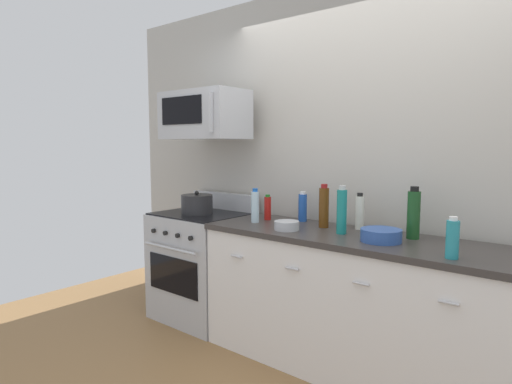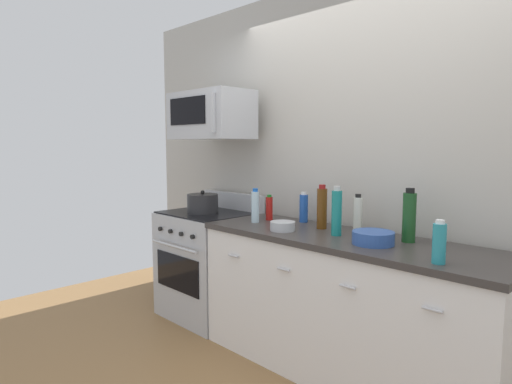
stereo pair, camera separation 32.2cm
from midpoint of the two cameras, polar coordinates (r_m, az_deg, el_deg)
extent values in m
plane|color=olive|center=(3.20, 14.23, -22.03)|extent=(6.18, 6.18, 0.00)
cube|color=#B7B2A8|center=(3.19, 18.69, 3.10)|extent=(5.15, 0.10, 2.70)
cube|color=white|center=(3.02, 14.46, -14.65)|extent=(2.03, 0.62, 0.88)
cube|color=#383330|center=(2.89, 14.71, -6.08)|extent=(2.06, 0.65, 0.04)
cube|color=black|center=(2.97, 11.22, -23.27)|extent=(2.03, 0.02, 0.10)
cylinder|color=silver|center=(3.11, 0.01, -8.39)|extent=(0.10, 0.02, 0.02)
cylinder|color=silver|center=(2.80, 6.96, -10.07)|extent=(0.10, 0.02, 0.02)
cylinder|color=silver|center=(2.55, 15.52, -11.91)|extent=(0.10, 0.02, 0.02)
cylinder|color=silver|center=(2.37, 25.80, -13.75)|extent=(0.10, 0.02, 0.02)
cube|color=#B7BABF|center=(3.88, -3.90, -9.50)|extent=(0.76, 0.64, 0.91)
cube|color=black|center=(3.69, -7.77, -10.47)|extent=(0.58, 0.01, 0.30)
cylinder|color=#B7BABF|center=(3.61, -8.22, -7.06)|extent=(0.61, 0.02, 0.02)
cube|color=#B7BABF|center=(3.96, -0.79, -1.24)|extent=(0.76, 0.06, 0.16)
cube|color=black|center=(3.78, -3.95, -2.76)|extent=(0.73, 0.61, 0.01)
cylinder|color=black|center=(3.78, -10.03, -4.78)|extent=(0.04, 0.02, 0.04)
cylinder|color=black|center=(3.66, -8.67, -5.12)|extent=(0.04, 0.02, 0.04)
cylinder|color=black|center=(3.54, -7.21, -5.49)|extent=(0.04, 0.02, 0.04)
cylinder|color=black|center=(3.42, -5.65, -5.87)|extent=(0.04, 0.02, 0.04)
cube|color=#B7BABF|center=(3.78, -3.46, 9.93)|extent=(0.74, 0.40, 0.40)
cube|color=black|center=(3.69, -6.50, 10.48)|extent=(0.48, 0.01, 0.22)
cube|color=#B7BABF|center=(3.41, -2.92, 10.33)|extent=(0.02, 0.04, 0.30)
cylinder|color=#1E4CA5|center=(3.33, 9.01, -2.15)|extent=(0.06, 0.06, 0.21)
cylinder|color=silver|center=(3.32, 9.04, -0.20)|extent=(0.04, 0.04, 0.02)
cylinder|color=silver|center=(3.07, 16.10, -2.85)|extent=(0.06, 0.06, 0.23)
cylinder|color=black|center=(3.05, 16.18, -0.49)|extent=(0.04, 0.04, 0.02)
cylinder|color=#19471E|center=(2.83, 22.49, -3.13)|extent=(0.08, 0.08, 0.30)
cylinder|color=black|center=(2.81, 22.63, 0.17)|extent=(0.05, 0.05, 0.03)
cylinder|color=silver|center=(3.28, 2.71, -1.99)|extent=(0.06, 0.06, 0.23)
cylinder|color=blue|center=(3.27, 2.73, 0.25)|extent=(0.04, 0.04, 0.02)
cylinder|color=#59330F|center=(3.09, 11.57, -2.18)|extent=(0.07, 0.07, 0.28)
cylinder|color=maroon|center=(3.07, 11.63, 0.67)|extent=(0.05, 0.05, 0.03)
cylinder|color=teal|center=(2.40, 26.43, -6.12)|extent=(0.07, 0.07, 0.20)
cylinder|color=white|center=(2.38, 26.55, -3.54)|extent=(0.04, 0.04, 0.02)
cylinder|color=#197F7A|center=(2.89, 13.65, -2.72)|extent=(0.07, 0.07, 0.29)
cylinder|color=beige|center=(2.87, 13.74, 0.44)|extent=(0.04, 0.04, 0.03)
cylinder|color=#B21914|center=(3.40, 4.46, -2.19)|extent=(0.05, 0.05, 0.18)
cylinder|color=#19721E|center=(3.38, 4.47, -0.53)|extent=(0.03, 0.03, 0.02)
cylinder|color=#2D519E|center=(2.72, 18.38, -5.73)|extent=(0.25, 0.25, 0.08)
torus|color=#2D519E|center=(2.71, 18.40, -5.07)|extent=(0.25, 0.25, 0.01)
cylinder|color=#2D519E|center=(2.72, 18.36, -6.40)|extent=(0.14, 0.14, 0.01)
cylinder|color=#B2B5BA|center=(3.00, 6.58, -4.47)|extent=(0.17, 0.17, 0.06)
torus|color=#B2B5BA|center=(3.00, 6.59, -3.96)|extent=(0.17, 0.17, 0.01)
cylinder|color=#B2B5BA|center=(3.01, 6.57, -4.96)|extent=(0.09, 0.09, 0.01)
cylinder|color=#262628|center=(3.74, -4.54, -1.53)|extent=(0.27, 0.27, 0.16)
sphere|color=black|center=(3.72, -4.55, -0.07)|extent=(0.04, 0.04, 0.04)
camera|label=1|loc=(0.16, -87.17, 0.31)|focal=30.64mm
camera|label=2|loc=(0.16, 92.83, -0.31)|focal=30.64mm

